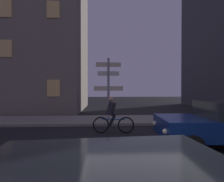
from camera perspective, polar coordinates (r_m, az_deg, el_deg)
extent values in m
cube|color=gray|center=(10.73, 1.72, -9.37)|extent=(40.00, 2.86, 0.14)
cylinder|color=gray|center=(9.49, -1.17, 0.26)|extent=(0.12, 0.12, 3.47)
cube|color=beige|center=(9.58, -1.17, 8.56)|extent=(1.36, 0.03, 0.24)
cube|color=white|center=(9.53, -1.17, 5.70)|extent=(1.16, 0.03, 0.24)
cube|color=beige|center=(9.49, -1.17, 0.84)|extent=(1.57, 0.03, 0.24)
cube|color=navy|center=(7.02, 31.40, -9.88)|extent=(4.06, 2.07, 0.63)
cylinder|color=black|center=(5.69, 24.77, -15.95)|extent=(0.65, 0.25, 0.64)
cylinder|color=black|center=(7.39, 18.50, -12.04)|extent=(0.65, 0.25, 0.64)
sphere|color=#F9EFCC|center=(5.63, 16.86, -12.44)|extent=(0.16, 0.16, 0.16)
sphere|color=#F9EFCC|center=(6.85, 13.70, -10.08)|extent=(0.16, 0.16, 0.16)
torus|color=black|center=(7.84, 4.54, -10.96)|extent=(0.72, 0.11, 0.72)
torus|color=black|center=(7.86, -3.64, -10.94)|extent=(0.72, 0.11, 0.72)
cylinder|color=#1959A5|center=(7.78, 0.44, -9.18)|extent=(1.00, 0.11, 0.04)
cylinder|color=#26262D|center=(7.72, -0.30, -5.70)|extent=(0.47, 0.35, 0.61)
sphere|color=tan|center=(7.68, -0.30, -2.62)|extent=(0.22, 0.22, 0.22)
cylinder|color=black|center=(7.88, 0.08, -9.28)|extent=(0.35, 0.14, 0.55)
cylinder|color=black|center=(7.70, 0.06, -9.51)|extent=(0.35, 0.14, 0.55)
cube|color=slate|center=(20.60, -29.74, 23.37)|extent=(13.34, 8.30, 19.83)
cube|color=#F2C672|center=(13.25, -18.45, 0.90)|extent=(0.90, 0.06, 1.20)
cube|color=#F2C672|center=(14.80, -31.29, 11.74)|extent=(0.90, 0.06, 1.20)
cube|color=#F2C672|center=(15.59, -31.36, 21.91)|extent=(0.90, 0.06, 1.20)
cube|color=#F2C672|center=(14.41, -18.54, 23.81)|extent=(0.90, 0.06, 1.20)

